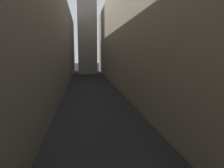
% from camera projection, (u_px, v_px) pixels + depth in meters
% --- Properties ---
extents(ground_plane, '(264.00, 264.00, 0.00)m').
position_uv_depth(ground_plane, '(93.00, 94.00, 39.53)').
color(ground_plane, black).
extents(building_block_left, '(14.82, 108.00, 21.16)m').
position_uv_depth(building_block_left, '(22.00, 38.00, 38.15)').
color(building_block_left, '#60594F').
rests_on(building_block_left, ground).
extents(building_block_right, '(11.14, 108.00, 23.81)m').
position_uv_depth(building_block_right, '(147.00, 33.00, 41.28)').
color(building_block_right, gray).
rests_on(building_block_right, ground).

